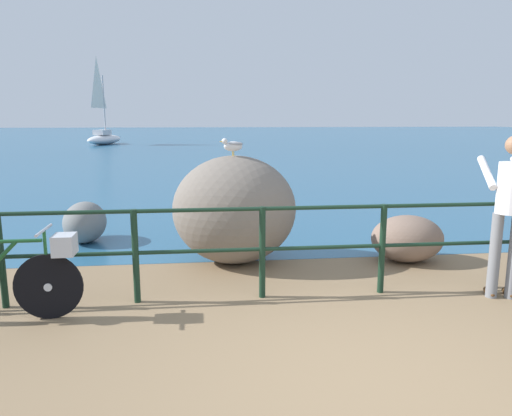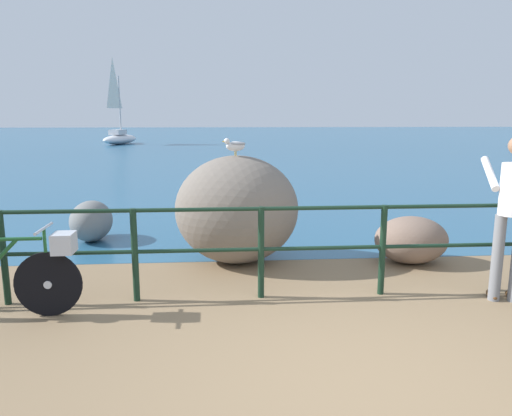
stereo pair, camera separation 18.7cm
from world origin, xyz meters
name	(u,v)px [view 1 (the left image)]	position (x,y,z in m)	size (l,w,h in m)	color
ground_plane	(231,160)	(0.00, 20.00, -0.05)	(120.00, 120.00, 0.10)	#846B4C
sea_surface	(215,136)	(0.00, 48.26, 0.00)	(120.00, 90.00, 0.01)	#285B7F
promenade_railing	(323,240)	(0.00, 1.89, 0.64)	(9.57, 0.07, 1.02)	black
bicycle	(7,275)	(-3.21, 1.54, 0.46)	(1.70, 0.48, 0.92)	black
person_at_railing	(508,209)	(1.95, 1.61, 0.99)	(0.55, 0.67, 1.78)	slate
breakwater_boulder_main	(234,210)	(-0.89, 3.25, 0.73)	(1.67, 1.49, 1.46)	slate
breakwater_boulder_left	(85,222)	(-3.19, 4.57, 0.32)	(0.65, 0.91, 0.65)	slate
breakwater_boulder_right	(407,239)	(1.47, 3.02, 0.32)	(0.99, 0.81, 0.64)	#7E6657
seagull	(233,145)	(-0.91, 3.20, 1.60)	(0.34, 0.20, 0.23)	gold
sailboat	(104,135)	(-8.45, 33.07, 0.71)	(2.49, 4.59, 6.16)	white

